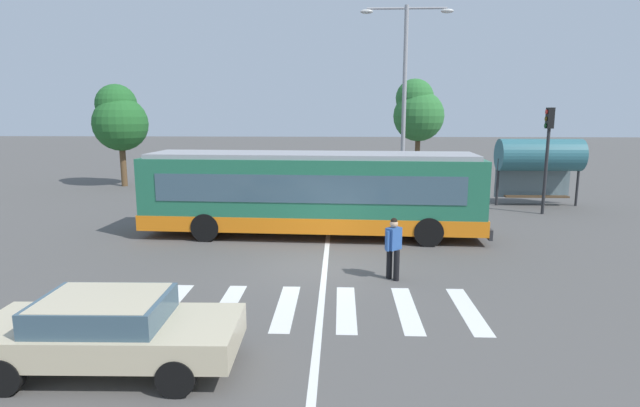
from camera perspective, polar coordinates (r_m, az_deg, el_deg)
The scene contains 17 objects.
ground_plane at distance 14.99m, azimuth 0.36°, elevation -7.17°, with size 160.00×160.00×0.00m, color #514F4C.
city_transit_bus at distance 18.36m, azimuth -0.95°, elevation 1.19°, with size 12.48×3.14×3.06m.
pedestrian_crossing_street at distance 13.75m, azimuth 8.33°, elevation -4.69°, with size 0.47×0.46×1.72m.
foreground_sedan at distance 9.79m, azimuth -22.90°, elevation -12.97°, with size 4.54×1.96×1.35m.
parked_car_black at distance 29.64m, azimuth -12.72°, elevation 2.83°, with size 2.18×4.63×1.35m.
parked_car_teal at distance 29.59m, azimuth -7.42°, elevation 2.98°, with size 2.36×4.69×1.35m.
parked_car_blue at distance 29.06m, azimuth -2.35°, elevation 2.92°, with size 2.26×4.66×1.35m.
parked_car_red at distance 29.01m, azimuth 2.74°, elevation 2.91°, with size 1.99×4.56×1.35m.
parked_car_charcoal at distance 29.41m, azimuth 8.16°, elevation 2.92°, with size 2.17×4.63×1.35m.
parked_car_white at distance 29.11m, azimuth 13.70°, elevation 2.65°, with size 2.37×4.69×1.35m.
traffic_light_far_corner at distance 24.32m, azimuth 24.44°, elevation 6.23°, with size 0.33×0.32×4.70m.
bus_stop_shelter at distance 26.48m, azimuth 23.64°, elevation 4.94°, with size 3.95×1.54×3.25m.
twin_arm_street_lamp at distance 24.66m, azimuth 9.58°, elevation 13.00°, with size 4.29×0.32×9.36m.
background_tree_left at distance 33.18m, azimuth -21.83°, elevation 8.96°, with size 3.27×3.27×6.19m.
background_tree_right at distance 36.65m, azimuth 11.00°, elevation 10.29°, with size 3.57×3.57×6.83m.
crosswalk_painted_stripes at distance 11.97m, azimuth -0.46°, elevation -11.76°, with size 7.48×2.84×0.01m.
lane_center_line at distance 16.90m, azimuth 0.79°, elevation -5.12°, with size 0.16×24.00×0.01m, color silver.
Camera 1 is at (0.49, -14.28, 4.50)m, focal length 28.19 mm.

